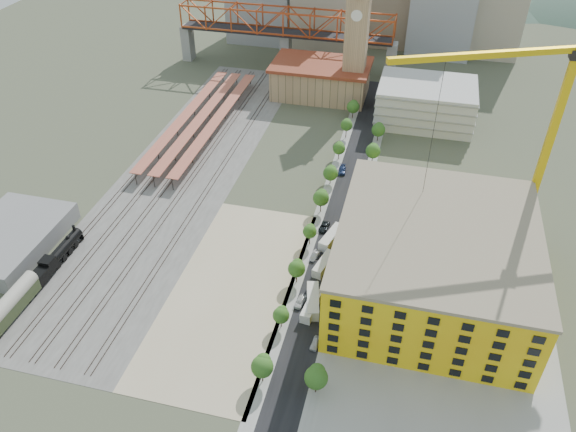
% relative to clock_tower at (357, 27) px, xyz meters
% --- Properties ---
extents(ground, '(400.00, 400.00, 0.00)m').
position_rel_clock_tower_xyz_m(ground, '(-8.00, -79.99, -28.70)').
color(ground, '#474C38').
rests_on(ground, ground).
extents(ballast_strip, '(36.00, 165.00, 0.06)m').
position_rel_clock_tower_xyz_m(ballast_strip, '(-44.00, -62.49, -28.67)').
color(ballast_strip, '#605E59').
rests_on(ballast_strip, ground).
extents(dirt_lot, '(28.00, 67.00, 0.06)m').
position_rel_clock_tower_xyz_m(dirt_lot, '(-12.00, -111.49, -28.67)').
color(dirt_lot, tan).
rests_on(dirt_lot, ground).
extents(street_asphalt, '(12.00, 170.00, 0.06)m').
position_rel_clock_tower_xyz_m(street_asphalt, '(8.00, -64.99, -28.67)').
color(street_asphalt, black).
rests_on(street_asphalt, ground).
extents(sidewalk_west, '(3.00, 170.00, 0.04)m').
position_rel_clock_tower_xyz_m(sidewalk_west, '(2.50, -64.99, -28.68)').
color(sidewalk_west, gray).
rests_on(sidewalk_west, ground).
extents(sidewalk_east, '(3.00, 170.00, 0.04)m').
position_rel_clock_tower_xyz_m(sidewalk_east, '(13.50, -64.99, -28.68)').
color(sidewalk_east, gray).
rests_on(sidewalk_east, ground).
extents(construction_pad, '(50.00, 90.00, 0.06)m').
position_rel_clock_tower_xyz_m(construction_pad, '(37.00, -99.99, -28.67)').
color(construction_pad, gray).
rests_on(construction_pad, ground).
extents(rail_tracks, '(26.56, 160.00, 0.18)m').
position_rel_clock_tower_xyz_m(rail_tracks, '(-45.80, -62.49, -28.55)').
color(rail_tracks, '#382B23').
rests_on(rail_tracks, ground).
extents(platform_canopies, '(16.00, 80.00, 4.12)m').
position_rel_clock_tower_xyz_m(platform_canopies, '(-49.00, -34.99, -24.70)').
color(platform_canopies, '#BC6748').
rests_on(platform_canopies, ground).
extents(station_hall, '(38.00, 24.00, 13.10)m').
position_rel_clock_tower_xyz_m(station_hall, '(-13.00, 2.01, -22.03)').
color(station_hall, tan).
rests_on(station_hall, ground).
extents(clock_tower, '(12.00, 12.00, 52.00)m').
position_rel_clock_tower_xyz_m(clock_tower, '(0.00, 0.00, 0.00)').
color(clock_tower, tan).
rests_on(clock_tower, ground).
extents(parking_garage, '(34.00, 26.00, 14.00)m').
position_rel_clock_tower_xyz_m(parking_garage, '(28.00, -9.99, -21.70)').
color(parking_garage, silver).
rests_on(parking_garage, ground).
extents(truss_bridge, '(94.00, 9.60, 25.60)m').
position_rel_clock_tower_xyz_m(truss_bridge, '(-33.00, 25.01, -9.83)').
color(truss_bridge, gray).
rests_on(truss_bridge, ground).
extents(construction_building, '(44.60, 50.60, 18.80)m').
position_rel_clock_tower_xyz_m(construction_building, '(34.00, -99.99, -19.29)').
color(construction_building, '#FFF415').
rests_on(construction_building, ground).
extents(warehouse, '(22.00, 32.00, 5.00)m').
position_rel_clock_tower_xyz_m(warehouse, '(-74.00, -109.99, -26.20)').
color(warehouse, gray).
rests_on(warehouse, ground).
extents(street_trees, '(15.40, 124.40, 8.00)m').
position_rel_clock_tower_xyz_m(street_trees, '(8.00, -74.99, -28.70)').
color(street_trees, '#2C5D1C').
rests_on(street_trees, ground).
extents(distant_hills, '(647.00, 264.00, 227.00)m').
position_rel_clock_tower_xyz_m(distant_hills, '(37.28, 180.01, -108.23)').
color(distant_hills, '#4C6B59').
rests_on(distant_hills, ground).
extents(locomotive, '(3.07, 23.68, 5.92)m').
position_rel_clock_tower_xyz_m(locomotive, '(-58.00, -113.13, -26.49)').
color(locomotive, black).
rests_on(locomotive, ground).
extents(coach, '(3.40, 19.73, 6.19)m').
position_rel_clock_tower_xyz_m(coach, '(-58.00, -132.56, -25.40)').
color(coach, '#303D21').
rests_on(coach, ground).
extents(tower_crane, '(53.68, 24.57, 61.44)m').
position_rel_clock_tower_xyz_m(tower_crane, '(53.12, -75.93, 9.22)').
color(tower_crane, yellow).
rests_on(tower_crane, ground).
extents(site_trailer_a, '(4.92, 10.74, 2.85)m').
position_rel_clock_tower_xyz_m(site_trailer_a, '(8.00, -111.72, -27.27)').
color(site_trailer_a, silver).
rests_on(site_trailer_a, ground).
extents(site_trailer_b, '(3.58, 9.60, 2.57)m').
position_rel_clock_tower_xyz_m(site_trailer_b, '(8.00, -113.38, -27.41)').
color(site_trailer_b, silver).
rests_on(site_trailer_b, ground).
extents(site_trailer_c, '(4.55, 9.53, 2.52)m').
position_rel_clock_tower_xyz_m(site_trailer_c, '(8.00, -98.32, -27.43)').
color(site_trailer_c, silver).
rests_on(site_trailer_c, ground).
extents(site_trailer_d, '(5.53, 10.75, 2.85)m').
position_rel_clock_tower_xyz_m(site_trailer_d, '(8.00, -87.56, -27.27)').
color(site_trailer_d, silver).
rests_on(site_trailer_d, ground).
extents(car_0, '(2.46, 4.73, 1.54)m').
position_rel_clock_tower_xyz_m(car_0, '(5.00, -112.02, -27.93)').
color(car_0, silver).
rests_on(car_0, ground).
extents(car_1, '(2.21, 4.47, 1.41)m').
position_rel_clock_tower_xyz_m(car_1, '(5.00, -94.97, -27.99)').
color(car_1, '#A6A4AA').
rests_on(car_1, ground).
extents(car_2, '(2.75, 5.04, 1.34)m').
position_rel_clock_tower_xyz_m(car_2, '(5.00, -82.62, -28.03)').
color(car_2, black).
rests_on(car_2, ground).
extents(car_3, '(2.63, 5.47, 1.54)m').
position_rel_clock_tower_xyz_m(car_3, '(5.00, -52.68, -27.93)').
color(car_3, navy).
rests_on(car_3, ground).
extents(car_4, '(2.02, 4.20, 1.38)m').
position_rel_clock_tower_xyz_m(car_4, '(11.00, -123.33, -28.01)').
color(car_4, silver).
rests_on(car_4, ground).
extents(car_5, '(2.26, 4.64, 1.47)m').
position_rel_clock_tower_xyz_m(car_5, '(11.00, -98.79, -27.96)').
color(car_5, gray).
rests_on(car_5, ground).
extents(car_6, '(3.11, 5.36, 1.40)m').
position_rel_clock_tower_xyz_m(car_6, '(11.00, -71.18, -28.00)').
color(car_6, black).
rests_on(car_6, ground).
extents(car_7, '(2.07, 4.86, 1.40)m').
position_rel_clock_tower_xyz_m(car_7, '(11.00, -52.74, -28.00)').
color(car_7, navy).
rests_on(car_7, ground).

